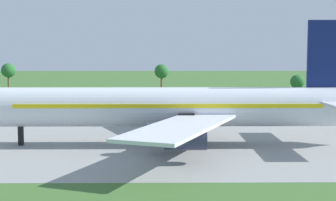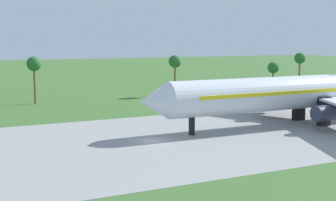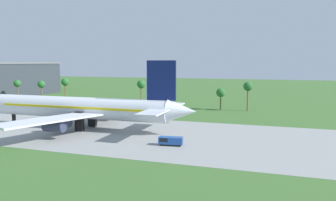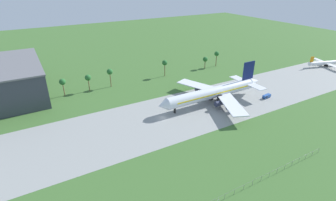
# 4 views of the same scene
# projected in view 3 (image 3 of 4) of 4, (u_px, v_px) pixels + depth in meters

# --- Properties ---
(jet_airliner) EXTENTS (67.77, 55.03, 19.60)m
(jet_airliner) POSITION_uv_depth(u_px,v_px,m) (83.00, 108.00, 93.98)
(jet_airliner) COLOR silver
(jet_airliner) RESTS_ON ground_plane
(baggage_tug) EXTENTS (5.75, 2.68, 2.00)m
(baggage_tug) POSITION_uv_depth(u_px,v_px,m) (170.00, 141.00, 75.44)
(baggage_tug) COLOR black
(baggage_tug) RESTS_ON ground_plane
(terminal_building) EXTENTS (36.72, 61.20, 19.03)m
(terminal_building) POSITION_uv_depth(u_px,v_px,m) (1.00, 79.00, 186.07)
(terminal_building) COLOR #333842
(terminal_building) RESTS_ON ground_plane
(palm_tree_row) EXTENTS (115.33, 3.60, 11.71)m
(palm_tree_row) POSITION_uv_depth(u_px,v_px,m) (114.00, 86.00, 145.74)
(palm_tree_row) COLOR brown
(palm_tree_row) RESTS_ON ground_plane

